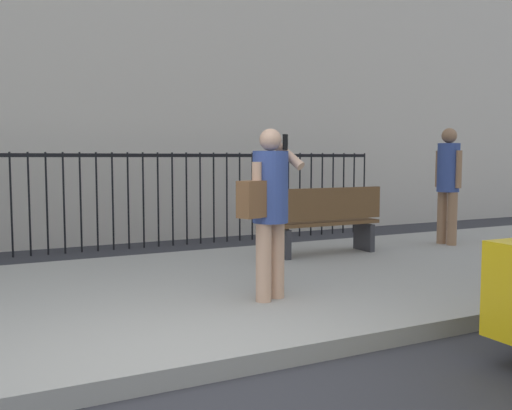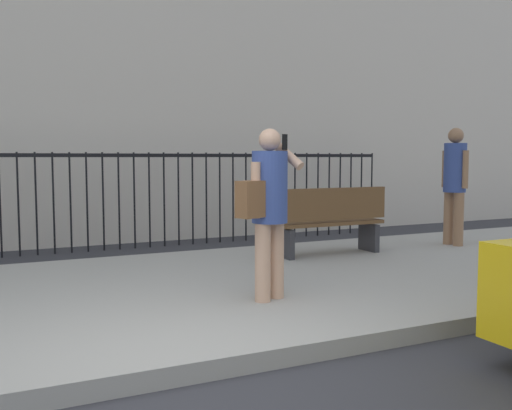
% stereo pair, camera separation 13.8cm
% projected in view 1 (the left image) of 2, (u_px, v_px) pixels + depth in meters
% --- Properties ---
extents(ground_plane, '(60.00, 60.00, 0.00)m').
position_uv_depth(ground_plane, '(190.00, 387.00, 3.80)').
color(ground_plane, '#333338').
extents(sidewalk, '(28.00, 4.40, 0.15)m').
position_uv_depth(sidewalk, '(112.00, 302.00, 5.75)').
color(sidewalk, '#9E9B93').
rests_on(sidewalk, ground).
extents(iron_fence, '(12.03, 0.04, 1.60)m').
position_uv_depth(iron_fence, '(55.00, 189.00, 8.95)').
color(iron_fence, black).
rests_on(iron_fence, ground).
extents(pedestrian_on_phone, '(0.72, 0.54, 1.64)m').
position_uv_depth(pedestrian_on_phone, '(269.00, 201.00, 5.45)').
color(pedestrian_on_phone, tan).
rests_on(pedestrian_on_phone, sidewalk).
extents(pedestrian_walking, '(0.36, 0.49, 1.82)m').
position_uv_depth(pedestrian_walking, '(448.00, 178.00, 8.97)').
color(pedestrian_walking, '#936B4C').
rests_on(pedestrian_walking, sidewalk).
extents(street_bench, '(1.60, 0.45, 0.95)m').
position_uv_depth(street_bench, '(328.00, 219.00, 8.04)').
color(street_bench, brown).
rests_on(street_bench, sidewalk).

